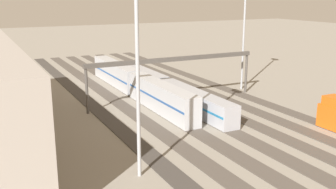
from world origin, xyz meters
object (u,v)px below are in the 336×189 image
train_on_track_3 (164,87)px  light_mast_1 (136,1)px  signal_gantry (174,63)px  train_on_track_4 (135,84)px

train_on_track_3 → light_mast_1: 40.28m
light_mast_1 → signal_gantry: light_mast_1 is taller
light_mast_1 → signal_gantry: 34.66m
train_on_track_3 → signal_gantry: size_ratio=1.35×
light_mast_1 → train_on_track_4: bearing=-21.4°
train_on_track_4 → train_on_track_3: bearing=-122.0°
signal_gantry → train_on_track_4: bearing=33.7°
train_on_track_3 → signal_gantry: signal_gantry is taller
train_on_track_3 → train_on_track_4: 5.93m
train_on_track_4 → light_mast_1: bearing=158.6°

